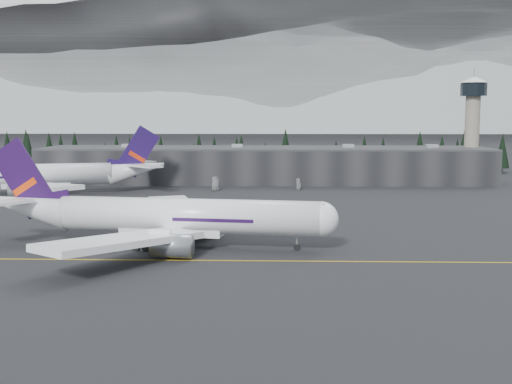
{
  "coord_description": "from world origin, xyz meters",
  "views": [
    {
      "loc": [
        3.98,
        -107.46,
        24.5
      ],
      "look_at": [
        0.0,
        20.0,
        9.0
      ],
      "focal_mm": 45.0,
      "sensor_mm": 36.0,
      "label": 1
    }
  ],
  "objects_px": {
    "jet_main": "(157,216)",
    "gse_vehicle_b": "(299,188)",
    "terminal": "(265,165)",
    "jet_parked": "(47,175)",
    "control_tower": "(473,117)",
    "gse_vehicle_a": "(215,189)"
  },
  "relations": [
    {
      "from": "control_tower",
      "to": "jet_parked",
      "type": "bearing_deg",
      "value": -163.41
    },
    {
      "from": "terminal",
      "to": "jet_main",
      "type": "height_order",
      "value": "jet_main"
    },
    {
      "from": "jet_main",
      "to": "jet_parked",
      "type": "bearing_deg",
      "value": 129.83
    },
    {
      "from": "jet_main",
      "to": "terminal",
      "type": "bearing_deg",
      "value": 88.45
    },
    {
      "from": "jet_main",
      "to": "jet_parked",
      "type": "distance_m",
      "value": 89.86
    },
    {
      "from": "control_tower",
      "to": "jet_main",
      "type": "height_order",
      "value": "control_tower"
    },
    {
      "from": "control_tower",
      "to": "jet_parked",
      "type": "relative_size",
      "value": 0.54
    },
    {
      "from": "control_tower",
      "to": "gse_vehicle_b",
      "type": "relative_size",
      "value": 9.8
    },
    {
      "from": "jet_main",
      "to": "gse_vehicle_b",
      "type": "xyz_separation_m",
      "value": [
        29.59,
        90.1,
        -5.03
      ]
    },
    {
      "from": "terminal",
      "to": "control_tower",
      "type": "height_order",
      "value": "control_tower"
    },
    {
      "from": "jet_main",
      "to": "gse_vehicle_b",
      "type": "bearing_deg",
      "value": 79.26
    },
    {
      "from": "gse_vehicle_a",
      "to": "gse_vehicle_b",
      "type": "distance_m",
      "value": 27.16
    },
    {
      "from": "terminal",
      "to": "gse_vehicle_a",
      "type": "xyz_separation_m",
      "value": [
        -15.54,
        -28.32,
        -5.66
      ]
    },
    {
      "from": "terminal",
      "to": "gse_vehicle_b",
      "type": "relative_size",
      "value": 41.61
    },
    {
      "from": "gse_vehicle_b",
      "to": "terminal",
      "type": "bearing_deg",
      "value": 175.77
    },
    {
      "from": "control_tower",
      "to": "jet_main",
      "type": "xyz_separation_m",
      "value": [
        -93.19,
        -117.97,
        -17.72
      ]
    },
    {
      "from": "jet_parked",
      "to": "gse_vehicle_a",
      "type": "distance_m",
      "value": 52.19
    },
    {
      "from": "jet_parked",
      "to": "gse_vehicle_a",
      "type": "bearing_deg",
      "value": 175.79
    },
    {
      "from": "jet_main",
      "to": "gse_vehicle_a",
      "type": "distance_m",
      "value": 86.84
    },
    {
      "from": "jet_parked",
      "to": "gse_vehicle_a",
      "type": "xyz_separation_m",
      "value": [
        50.79,
        10.77,
        -5.31
      ]
    },
    {
      "from": "terminal",
      "to": "jet_parked",
      "type": "relative_size",
      "value": 2.28
    },
    {
      "from": "terminal",
      "to": "jet_parked",
      "type": "bearing_deg",
      "value": -149.49
    }
  ]
}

